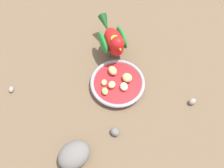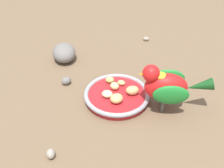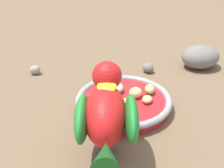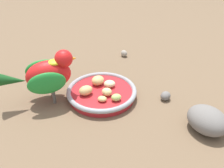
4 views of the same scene
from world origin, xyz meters
name	(u,v)px [view 1 (image 1 of 4)]	position (x,y,z in m)	size (l,w,h in m)	color
ground_plane	(112,82)	(0.00, 0.00, 0.00)	(4.00, 4.00, 0.00)	brown
feeding_bowl	(118,83)	(-0.01, -0.02, 0.01)	(0.20, 0.20, 0.03)	#AD1E23
apple_piece_0	(112,71)	(0.03, 0.00, 0.03)	(0.04, 0.03, 0.03)	tan
apple_piece_1	(124,87)	(-0.03, -0.04, 0.03)	(0.03, 0.03, 0.02)	beige
apple_piece_2	(127,79)	(0.00, -0.05, 0.03)	(0.04, 0.03, 0.03)	tan
apple_piece_3	(112,85)	(-0.03, 0.00, 0.03)	(0.03, 0.03, 0.02)	#E5C67F
apple_piece_4	(104,82)	(-0.02, 0.03, 0.03)	(0.02, 0.02, 0.01)	tan
apple_piece_5	(105,91)	(-0.06, 0.02, 0.03)	(0.03, 0.02, 0.02)	#B2CC66
parrot	(113,40)	(0.13, 0.00, 0.08)	(0.20, 0.12, 0.14)	#59544C
rock_large	(74,155)	(-0.27, 0.10, 0.03)	(0.10, 0.08, 0.06)	slate
pebble_0	(115,132)	(-0.19, -0.02, 0.01)	(0.03, 0.03, 0.02)	slate
pebble_1	(11,89)	(-0.05, 0.36, 0.01)	(0.02, 0.02, 0.02)	gray
pebble_2	(192,102)	(-0.07, -0.28, 0.01)	(0.03, 0.02, 0.02)	gray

